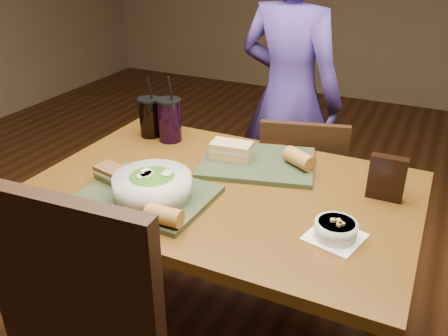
{
  "coord_description": "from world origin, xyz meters",
  "views": [
    {
      "loc": [
        0.62,
        -1.3,
        1.54
      ],
      "look_at": [
        0.0,
        0.0,
        0.82
      ],
      "focal_mm": 38.0,
      "sensor_mm": 36.0,
      "label": 1
    }
  ],
  "objects_px": {
    "chair_far": "(305,194)",
    "cup_berry": "(170,120)",
    "dining_table": "(224,208)",
    "tray_far": "(257,163)",
    "baguette_near": "(164,216)",
    "sandwich_far": "(231,150)",
    "chip_bag": "(387,178)",
    "soup_bowl": "(336,229)",
    "tray_near": "(147,195)",
    "sandwich_near": "(111,173)",
    "cup_cola": "(150,117)",
    "baguette_far": "(299,159)",
    "diner": "(289,99)",
    "salad_bowl": "(152,185)"
  },
  "relations": [
    {
      "from": "chair_far",
      "to": "cup_berry",
      "type": "xyz_separation_m",
      "value": [
        -0.52,
        -0.29,
        0.37
      ]
    },
    {
      "from": "dining_table",
      "to": "tray_far",
      "type": "height_order",
      "value": "tray_far"
    },
    {
      "from": "baguette_near",
      "to": "cup_berry",
      "type": "distance_m",
      "value": 0.67
    },
    {
      "from": "sandwich_far",
      "to": "chip_bag",
      "type": "bearing_deg",
      "value": -3.57
    },
    {
      "from": "tray_far",
      "to": "soup_bowl",
      "type": "relative_size",
      "value": 2.32
    },
    {
      "from": "tray_near",
      "to": "chip_bag",
      "type": "height_order",
      "value": "chip_bag"
    },
    {
      "from": "tray_far",
      "to": "cup_berry",
      "type": "xyz_separation_m",
      "value": [
        -0.42,
        0.06,
        0.08
      ]
    },
    {
      "from": "baguette_near",
      "to": "cup_berry",
      "type": "height_order",
      "value": "cup_berry"
    },
    {
      "from": "tray_far",
      "to": "sandwich_near",
      "type": "distance_m",
      "value": 0.54
    },
    {
      "from": "chair_far",
      "to": "cup_berry",
      "type": "height_order",
      "value": "cup_berry"
    },
    {
      "from": "cup_cola",
      "to": "soup_bowl",
      "type": "bearing_deg",
      "value": -24.59
    },
    {
      "from": "sandwich_near",
      "to": "chip_bag",
      "type": "xyz_separation_m",
      "value": [
        0.88,
        0.31,
        0.03
      ]
    },
    {
      "from": "cup_berry",
      "to": "chip_bag",
      "type": "xyz_separation_m",
      "value": [
        0.89,
        -0.11,
        -0.02
      ]
    },
    {
      "from": "sandwich_far",
      "to": "baguette_near",
      "type": "relative_size",
      "value": 1.45
    },
    {
      "from": "baguette_far",
      "to": "tray_far",
      "type": "bearing_deg",
      "value": -172.1
    },
    {
      "from": "baguette_far",
      "to": "sandwich_near",
      "type": "bearing_deg",
      "value": -145.69
    },
    {
      "from": "tray_far",
      "to": "chip_bag",
      "type": "xyz_separation_m",
      "value": [
        0.47,
        -0.05,
        0.07
      ]
    },
    {
      "from": "diner",
      "to": "sandwich_near",
      "type": "relative_size",
      "value": 13.52
    },
    {
      "from": "cup_berry",
      "to": "diner",
      "type": "bearing_deg",
      "value": 65.12
    },
    {
      "from": "sandwich_far",
      "to": "baguette_near",
      "type": "height_order",
      "value": "sandwich_far"
    },
    {
      "from": "baguette_near",
      "to": "chip_bag",
      "type": "height_order",
      "value": "chip_bag"
    },
    {
      "from": "diner",
      "to": "sandwich_far",
      "type": "height_order",
      "value": "diner"
    },
    {
      "from": "diner",
      "to": "salad_bowl",
      "type": "bearing_deg",
      "value": 97.02
    },
    {
      "from": "tray_far",
      "to": "chip_bag",
      "type": "distance_m",
      "value": 0.48
    },
    {
      "from": "salad_bowl",
      "to": "soup_bowl",
      "type": "relative_size",
      "value": 1.41
    },
    {
      "from": "salad_bowl",
      "to": "chip_bag",
      "type": "height_order",
      "value": "chip_bag"
    },
    {
      "from": "dining_table",
      "to": "baguette_far",
      "type": "relative_size",
      "value": 10.89
    },
    {
      "from": "dining_table",
      "to": "cup_cola",
      "type": "relative_size",
      "value": 5.03
    },
    {
      "from": "tray_near",
      "to": "tray_far",
      "type": "relative_size",
      "value": 1.0
    },
    {
      "from": "salad_bowl",
      "to": "sandwich_far",
      "type": "relative_size",
      "value": 1.58
    },
    {
      "from": "diner",
      "to": "sandwich_far",
      "type": "xyz_separation_m",
      "value": [
        0.02,
        -0.73,
        0.02
      ]
    },
    {
      "from": "cup_cola",
      "to": "chip_bag",
      "type": "xyz_separation_m",
      "value": [
        0.99,
        -0.12,
        -0.01
      ]
    },
    {
      "from": "dining_table",
      "to": "sandwich_far",
      "type": "height_order",
      "value": "sandwich_far"
    },
    {
      "from": "chair_far",
      "to": "cup_cola",
      "type": "xyz_separation_m",
      "value": [
        -0.63,
        -0.28,
        0.37
      ]
    },
    {
      "from": "dining_table",
      "to": "tray_far",
      "type": "distance_m",
      "value": 0.23
    },
    {
      "from": "tray_far",
      "to": "salad_bowl",
      "type": "bearing_deg",
      "value": -117.44
    },
    {
      "from": "diner",
      "to": "salad_bowl",
      "type": "relative_size",
      "value": 6.14
    },
    {
      "from": "soup_bowl",
      "to": "sandwich_near",
      "type": "bearing_deg",
      "value": -178.92
    },
    {
      "from": "chair_far",
      "to": "chip_bag",
      "type": "height_order",
      "value": "chip_bag"
    },
    {
      "from": "chair_far",
      "to": "baguette_far",
      "type": "xyz_separation_m",
      "value": [
        0.05,
        -0.32,
        0.33
      ]
    },
    {
      "from": "diner",
      "to": "tray_near",
      "type": "xyz_separation_m",
      "value": [
        -0.12,
        -1.1,
        -0.02
      ]
    },
    {
      "from": "salad_bowl",
      "to": "baguette_far",
      "type": "xyz_separation_m",
      "value": [
        0.36,
        0.42,
        -0.01
      ]
    },
    {
      "from": "diner",
      "to": "tray_far",
      "type": "relative_size",
      "value": 3.71
    },
    {
      "from": "chair_far",
      "to": "baguette_far",
      "type": "relative_size",
      "value": 7.07
    },
    {
      "from": "tray_far",
      "to": "sandwich_far",
      "type": "height_order",
      "value": "sandwich_far"
    },
    {
      "from": "chair_far",
      "to": "baguette_near",
      "type": "relative_size",
      "value": 7.61
    },
    {
      "from": "diner",
      "to": "sandwich_near",
      "type": "bearing_deg",
      "value": 86.67
    },
    {
      "from": "chair_far",
      "to": "diner",
      "type": "bearing_deg",
      "value": 120.94
    },
    {
      "from": "diner",
      "to": "cup_berry",
      "type": "height_order",
      "value": "diner"
    },
    {
      "from": "baguette_near",
      "to": "cup_cola",
      "type": "height_order",
      "value": "cup_cola"
    }
  ]
}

